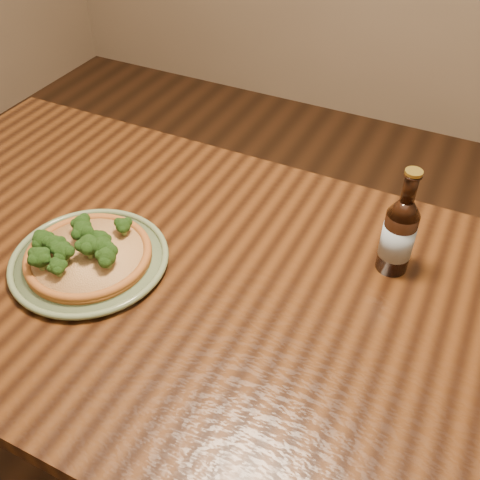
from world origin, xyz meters
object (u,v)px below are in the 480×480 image
at_px(pizza, 86,253).
at_px(beer_bottle, 399,234).
at_px(table, 182,299).
at_px(plate, 89,260).

xyz_separation_m(pizza, beer_bottle, (0.57, 0.27, 0.06)).
xyz_separation_m(table, plate, (-0.17, -0.07, 0.10)).
bearing_deg(plate, pizza, -145.36).
bearing_deg(table, beer_bottle, 27.03).
distance_m(table, plate, 0.21).
xyz_separation_m(table, beer_bottle, (0.39, 0.20, 0.18)).
distance_m(table, pizza, 0.23).
relative_size(plate, pizza, 1.26).
relative_size(table, plate, 4.85).
height_order(plate, pizza, pizza).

